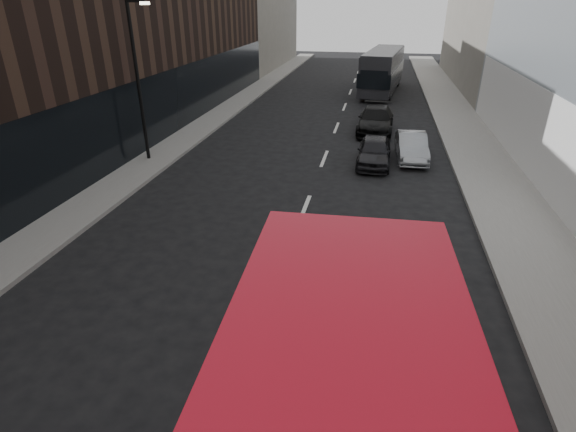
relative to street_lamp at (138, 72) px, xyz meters
The scene contains 9 objects.
sidewalk_right 17.69m from the street_lamp, 24.00° to the left, with size 3.00×80.00×0.15m, color slate.
sidewalk_left 8.12m from the street_lamp, 88.20° to the left, with size 2.00×80.00×0.15m, color slate.
building_left_mid 12.76m from the street_lamp, 105.29° to the left, with size 5.00×24.00×14.00m, color black.
building_left_far 34.24m from the street_lamp, 95.51° to the left, with size 5.00×20.00×13.00m, color #69655C.
street_lamp is the anchor object (origin of this frame).
grey_bus 23.10m from the street_lamp, 62.10° to the left, with size 3.67×10.65×3.38m.
car_a 11.30m from the street_lamp, ahead, with size 1.53×3.79×1.29m, color black.
car_b 13.15m from the street_lamp, 12.58° to the left, with size 1.34×3.84×1.27m, color gray.
car_c 13.40m from the street_lamp, 35.48° to the left, with size 2.00×4.92×1.43m, color black.
Camera 1 is at (2.35, -1.06, 7.08)m, focal length 28.00 mm.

